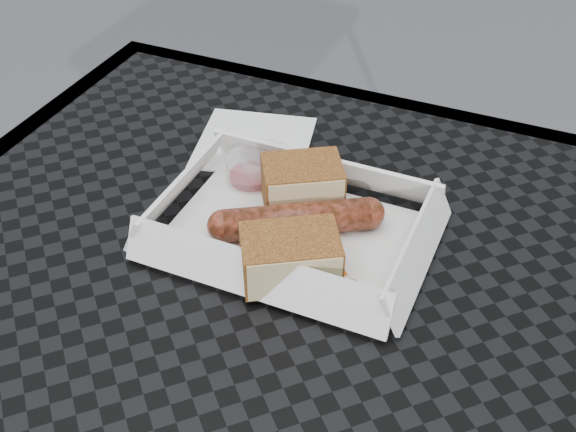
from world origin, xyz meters
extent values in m
cube|color=black|center=(0.00, 0.00, 0.74)|extent=(0.80, 0.80, 0.01)
cube|color=black|center=(0.00, 0.39, 0.73)|extent=(0.80, 0.03, 0.03)
cylinder|color=black|center=(-0.35, 0.35, 0.36)|extent=(0.03, 0.03, 0.73)
cube|color=white|center=(-0.04, 0.12, 0.75)|extent=(0.22, 0.15, 0.00)
cylinder|color=maroon|center=(-0.04, 0.12, 0.76)|extent=(0.13, 0.10, 0.03)
sphere|color=maroon|center=(0.02, 0.15, 0.76)|extent=(0.03, 0.03, 0.03)
sphere|color=maroon|center=(-0.09, 0.08, 0.76)|extent=(0.03, 0.03, 0.03)
cube|color=brown|center=(-0.05, 0.16, 0.77)|extent=(0.09, 0.08, 0.05)
cube|color=brown|center=(-0.02, 0.06, 0.77)|extent=(0.10, 0.09, 0.04)
cylinder|color=#DC5309|center=(0.02, 0.07, 0.75)|extent=(0.02, 0.02, 0.00)
torus|color=white|center=(0.03, 0.06, 0.75)|extent=(0.02, 0.02, 0.00)
cube|color=#B2D17F|center=(0.03, 0.07, 0.75)|extent=(0.02, 0.02, 0.00)
cube|color=white|center=(-0.14, 0.24, 0.75)|extent=(0.14, 0.14, 0.00)
cylinder|color=maroon|center=(-0.11, 0.17, 0.76)|extent=(0.05, 0.05, 0.03)
cylinder|color=silver|center=(-0.10, 0.19, 0.76)|extent=(0.05, 0.05, 0.03)
camera|label=1|loc=(0.16, -0.35, 1.18)|focal=45.00mm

